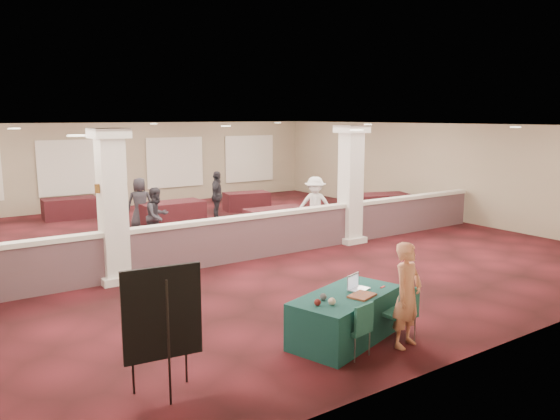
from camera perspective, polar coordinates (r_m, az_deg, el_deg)
ground at (r=14.75m, az=-5.47°, el=-3.74°), size 16.00×16.00×0.00m
wall_back at (r=21.78m, az=-15.80°, el=4.58°), size 16.00×0.04×3.20m
wall_front at (r=8.47m, az=21.54°, el=-3.46°), size 16.00×0.04×3.20m
wall_right at (r=19.58m, az=15.46°, el=4.05°), size 0.04×16.00×3.20m
ceiling at (r=14.35m, az=-5.68°, el=8.78°), size 16.00×16.00×0.02m
partition_wall at (r=13.36m, az=-2.39°, el=-2.64°), size 15.60×0.28×1.10m
column_left at (r=11.73m, az=-17.10°, el=0.51°), size 0.72×0.72×3.20m
column_right at (r=14.96m, az=7.39°, el=2.79°), size 0.72×0.72×3.20m
sconce_left at (r=11.60m, az=-18.51°, el=2.15°), size 0.12×0.12×0.18m
sconce_right at (r=11.76m, az=-15.89°, el=2.38°), size 0.12×0.12×0.18m
near_table at (r=8.69m, az=6.87°, el=-11.01°), size 2.11×1.48×0.73m
conf_chair_main at (r=8.66m, az=12.70°, el=-10.15°), size 0.46×0.46×0.89m
conf_chair_side at (r=8.07m, az=8.12°, el=-11.81°), size 0.47×0.47×0.82m
easel_board at (r=6.91m, az=-12.19°, el=-10.65°), size 0.97×0.53×1.66m
woman at (r=8.47m, az=13.15°, el=-8.64°), size 0.65×0.51×1.60m
far_table_front_center at (r=16.21m, az=-0.36°, el=-1.12°), size 1.88×1.00×0.75m
far_table_front_right at (r=19.22m, az=10.43°, el=0.51°), size 2.16×1.55×0.79m
far_table_back_left at (r=19.82m, az=-21.08°, el=0.17°), size 1.77×0.95×0.70m
far_table_back_center at (r=17.40m, az=-11.26°, el=-0.46°), size 1.98×0.99×0.80m
far_table_back_right at (r=20.23m, az=-3.50°, el=0.93°), size 1.75×1.09×0.66m
attendee_a at (r=15.02m, az=-12.73°, el=-0.65°), size 0.85×0.67×1.56m
attendee_b at (r=16.19m, az=3.69°, el=0.53°), size 1.13×1.09×1.68m
attendee_c at (r=18.27m, az=-6.60°, el=1.49°), size 0.97×1.03×1.64m
attendee_d at (r=17.29m, az=-14.41°, el=0.68°), size 0.89×0.70×1.59m
laptop_base at (r=8.78m, az=8.25°, el=-8.21°), size 0.39×0.32×0.02m
laptop_screen at (r=8.80m, az=7.61°, el=-7.33°), size 0.32×0.11×0.22m
screen_glow at (r=8.80m, az=7.65°, el=-7.43°), size 0.29×0.09×0.19m
knitting at (r=8.48m, az=8.57°, el=-8.84°), size 0.47×0.41×0.03m
yarn_cream at (r=8.05m, az=5.45°, el=-9.49°), size 0.11×0.11×0.11m
yarn_red at (r=8.01m, az=3.94°, el=-9.60°), size 0.10×0.10×0.10m
yarn_grey at (r=8.25m, az=4.54°, el=-9.02°), size 0.10×0.10×0.10m
scissors at (r=8.97m, az=10.68°, el=-7.91°), size 0.12×0.06×0.01m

